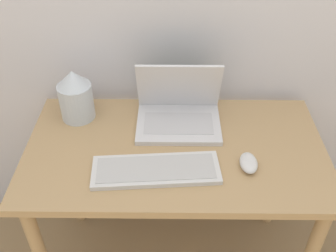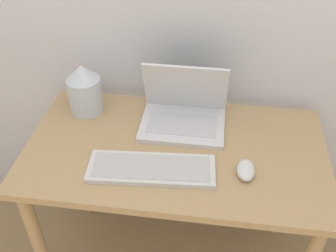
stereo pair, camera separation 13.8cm
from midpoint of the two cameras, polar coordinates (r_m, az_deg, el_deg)
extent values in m
cube|color=tan|center=(1.46, 3.80, -3.69)|extent=(1.11, 0.61, 0.03)
cylinder|color=tan|center=(1.68, -15.64, -17.12)|extent=(0.05, 0.05, 0.71)
cylinder|color=tan|center=(1.97, -10.63, -5.33)|extent=(0.05, 0.05, 0.71)
cylinder|color=tan|center=(1.95, 18.92, -7.96)|extent=(0.05, 0.05, 0.71)
cube|color=silver|center=(1.54, 4.70, 0.11)|extent=(0.32, 0.25, 0.02)
cube|color=#B7B7BC|center=(1.52, 4.69, 0.16)|extent=(0.27, 0.13, 0.00)
cube|color=silver|center=(1.53, 5.15, 5.50)|extent=(0.32, 0.09, 0.23)
cube|color=black|center=(1.53, 5.19, 5.83)|extent=(0.29, 0.07, 0.20)
cube|color=silver|center=(1.35, 0.51, -6.36)|extent=(0.45, 0.18, 0.02)
cube|color=#B2B2B2|center=(1.35, 0.51, -6.05)|extent=(0.41, 0.15, 0.00)
ellipsoid|color=silver|center=(1.37, 14.07, -6.35)|extent=(0.06, 0.10, 0.04)
cylinder|color=silver|center=(1.61, -9.53, 4.35)|extent=(0.13, 0.13, 0.15)
cone|color=silver|center=(1.55, -9.94, 7.59)|extent=(0.13, 0.13, 0.06)
camera|label=1|loc=(0.07, -87.14, 2.29)|focal=42.00mm
camera|label=2|loc=(0.07, 92.86, -2.29)|focal=42.00mm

